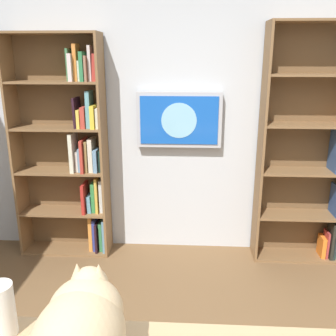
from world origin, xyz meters
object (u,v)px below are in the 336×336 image
(wall_mounted_tv, at_px, (179,120))
(paper_towel_roll, at_px, (1,310))
(bookshelf_right, at_px, (71,149))
(bookshelf_left, at_px, (326,153))
(cat, at_px, (80,333))

(wall_mounted_tv, xyz_separation_m, paper_towel_roll, (0.65, 2.17, -0.43))
(wall_mounted_tv, bearing_deg, bookshelf_right, 4.68)
(bookshelf_left, relative_size, cat, 3.40)
(bookshelf_right, xyz_separation_m, wall_mounted_tv, (-1.00, -0.08, 0.27))
(bookshelf_left, distance_m, bookshelf_right, 2.33)
(bookshelf_right, bearing_deg, cat, 107.83)
(wall_mounted_tv, relative_size, paper_towel_roll, 3.41)
(bookshelf_left, height_order, bookshelf_right, bookshelf_left)
(bookshelf_left, distance_m, paper_towel_roll, 2.88)
(bookshelf_right, xyz_separation_m, paper_towel_roll, (-0.35, 2.09, -0.16))
(bookshelf_left, height_order, cat, bookshelf_left)
(bookshelf_right, relative_size, wall_mounted_tv, 2.65)
(wall_mounted_tv, distance_m, cat, 2.40)
(bookshelf_right, bearing_deg, wall_mounted_tv, -175.32)
(bookshelf_right, height_order, paper_towel_roll, bookshelf_right)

